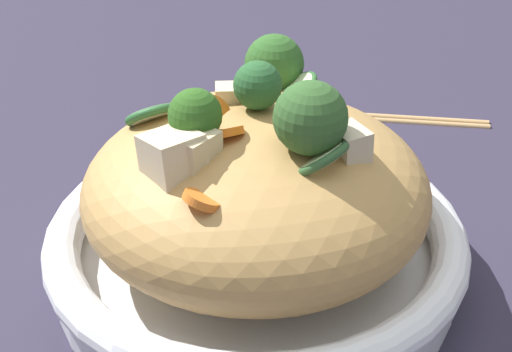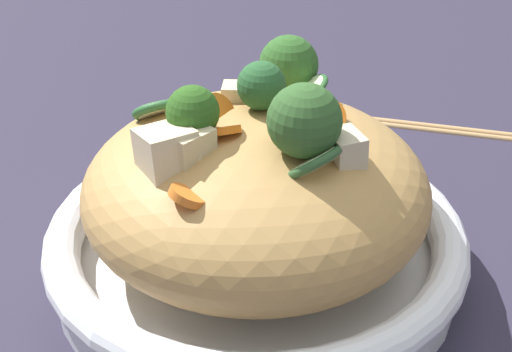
# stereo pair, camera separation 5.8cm
# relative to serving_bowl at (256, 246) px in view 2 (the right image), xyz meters

# --- Properties ---
(ground_plane) EXTENTS (3.00, 3.00, 0.00)m
(ground_plane) POSITION_rel_serving_bowl_xyz_m (0.00, 0.00, -0.03)
(ground_plane) COLOR #2B2639
(serving_bowl) EXTENTS (0.33, 0.33, 0.05)m
(serving_bowl) POSITION_rel_serving_bowl_xyz_m (0.00, 0.00, 0.00)
(serving_bowl) COLOR white
(serving_bowl) RESTS_ON ground_plane
(noodle_heap) EXTENTS (0.26, 0.26, 0.11)m
(noodle_heap) POSITION_rel_serving_bowl_xyz_m (0.00, -0.00, 0.05)
(noodle_heap) COLOR #B3874B
(noodle_heap) RESTS_ON serving_bowl
(broccoli_florets) EXTENTS (0.19, 0.14, 0.08)m
(broccoli_florets) POSITION_rel_serving_bowl_xyz_m (-0.03, 0.00, 0.12)
(broccoli_florets) COLOR #A0C376
(broccoli_florets) RESTS_ON serving_bowl
(carrot_coins) EXTENTS (0.17, 0.14, 0.03)m
(carrot_coins) POSITION_rel_serving_bowl_xyz_m (0.01, -0.00, 0.11)
(carrot_coins) COLOR orange
(carrot_coins) RESTS_ON serving_bowl
(zucchini_slices) EXTENTS (0.16, 0.20, 0.04)m
(zucchini_slices) POSITION_rel_serving_bowl_xyz_m (-0.01, -0.02, 0.10)
(zucchini_slices) COLOR beige
(zucchini_slices) RESTS_ON serving_bowl
(chicken_chunks) EXTENTS (0.14, 0.15, 0.04)m
(chicken_chunks) POSITION_rel_serving_bowl_xyz_m (0.04, -0.01, 0.11)
(chicken_chunks) COLOR beige
(chicken_chunks) RESTS_ON serving_bowl
(chopsticks_pair) EXTENTS (0.07, 0.20, 0.01)m
(chopsticks_pair) POSITION_rel_serving_bowl_xyz_m (-0.31, 0.04, -0.02)
(chopsticks_pair) COLOR tan
(chopsticks_pair) RESTS_ON ground_plane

